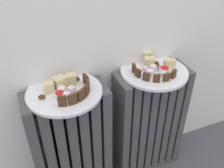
{
  "coord_description": "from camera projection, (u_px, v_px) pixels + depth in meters",
  "views": [
    {
      "loc": [
        -0.32,
        -0.49,
        1.14
      ],
      "look_at": [
        0.0,
        0.28,
        0.57
      ],
      "focal_mm": 39.78,
      "sensor_mm": 36.0,
      "label": 1
    }
  ],
  "objects": [
    {
      "name": "dark_cake_slice_right_5",
      "position": [
        174.0,
        74.0,
        1.0
      ],
      "size": [
        0.03,
        0.02,
        0.03
      ],
      "primitive_type": "cube",
      "rotation": [
        0.0,
        0.0,
        0.49
      ],
      "color": "#472B19",
      "rests_on": "plate_right"
    },
    {
      "name": "dark_cake_slice_right_4",
      "position": [
        167.0,
        77.0,
        0.98
      ],
      "size": [
        0.03,
        0.01,
        0.03
      ],
      "primitive_type": "cube",
      "rotation": [
        0.0,
        0.0,
        0.02
      ],
      "color": "#472B19",
      "rests_on": "plate_right"
    },
    {
      "name": "plate_right",
      "position": [
        154.0,
        72.0,
        1.06
      ],
      "size": [
        0.29,
        0.29,
        0.01
      ],
      "primitive_type": "cylinder",
      "color": "white",
      "rests_on": "radiator_right"
    },
    {
      "name": "marble_cake_slice_right_2",
      "position": [
        147.0,
        57.0,
        1.11
      ],
      "size": [
        0.04,
        0.03,
        0.05
      ],
      "primitive_type": "cube",
      "rotation": [
        0.0,
        0.0,
        0.09
      ],
      "color": "beige",
      "rests_on": "plate_right"
    },
    {
      "name": "dark_cake_slice_left_4",
      "position": [
        88.0,
        85.0,
        0.93
      ],
      "size": [
        0.02,
        0.03,
        0.04
      ],
      "primitive_type": "cube",
      "rotation": [
        0.0,
        0.0,
        1.3
      ],
      "color": "#472B19",
      "rests_on": "plate_left"
    },
    {
      "name": "dark_cake_slice_right_3",
      "position": [
        157.0,
        78.0,
        0.97
      ],
      "size": [
        0.03,
        0.02,
        0.03
      ],
      "primitive_type": "cube",
      "rotation": [
        0.0,
        0.0,
        -0.44
      ],
      "color": "#472B19",
      "rests_on": "plate_right"
    },
    {
      "name": "turkish_delight_left_2",
      "position": [
        72.0,
        90.0,
        0.92
      ],
      "size": [
        0.03,
        0.03,
        0.02
      ],
      "primitive_type": "cube",
      "rotation": [
        0.0,
        0.0,
        0.59
      ],
      "color": "white",
      "rests_on": "plate_left"
    },
    {
      "name": "medjool_date_right_0",
      "position": [
        160.0,
        67.0,
        1.07
      ],
      "size": [
        0.03,
        0.03,
        0.01
      ],
      "primitive_type": "ellipsoid",
      "rotation": [
        0.0,
        0.0,
        1.11
      ],
      "color": "#4C2814",
      "rests_on": "plate_right"
    },
    {
      "name": "marble_cake_slice_right_0",
      "position": [
        149.0,
        62.0,
        1.07
      ],
      "size": [
        0.05,
        0.04,
        0.04
      ],
      "primitive_type": "cube",
      "rotation": [
        0.0,
        0.0,
        -0.29
      ],
      "color": "beige",
      "rests_on": "plate_right"
    },
    {
      "name": "turkish_delight_left_0",
      "position": [
        67.0,
        96.0,
        0.89
      ],
      "size": [
        0.03,
        0.03,
        0.02
      ],
      "primitive_type": "cube",
      "rotation": [
        0.0,
        0.0,
        1.45
      ],
      "color": "white",
      "rests_on": "plate_left"
    },
    {
      "name": "jam_bowl_left",
      "position": [
        60.0,
        95.0,
        0.89
      ],
      "size": [
        0.04,
        0.04,
        0.02
      ],
      "color": "white",
      "rests_on": "plate_left"
    },
    {
      "name": "marble_cake_slice_left_2",
      "position": [
        60.0,
        83.0,
        0.94
      ],
      "size": [
        0.05,
        0.05,
        0.05
      ],
      "primitive_type": "cube",
      "rotation": [
        0.0,
        0.0,
        0.37
      ],
      "color": "beige",
      "rests_on": "plate_left"
    },
    {
      "name": "jam_bowl_right",
      "position": [
        164.0,
        70.0,
        1.04
      ],
      "size": [
        0.04,
        0.04,
        0.02
      ],
      "color": "white",
      "rests_on": "plate_right"
    },
    {
      "name": "medjool_date_left_1",
      "position": [
        56.0,
        78.0,
        0.99
      ],
      "size": [
        0.03,
        0.03,
        0.02
      ],
      "primitive_type": "ellipsoid",
      "rotation": [
        0.0,
        0.0,
        0.86
      ],
      "color": "#4C2814",
      "rests_on": "plate_left"
    },
    {
      "name": "plate_left",
      "position": [
        64.0,
        92.0,
        0.94
      ],
      "size": [
        0.29,
        0.29,
        0.01
      ],
      "primitive_type": "cylinder",
      "color": "white",
      "rests_on": "radiator_left"
    },
    {
      "name": "turkish_delight_right_0",
      "position": [
        153.0,
        68.0,
        1.05
      ],
      "size": [
        0.04,
        0.04,
        0.03
      ],
      "primitive_type": "cube",
      "rotation": [
        0.0,
        0.0,
        0.68
      ],
      "color": "white",
      "rests_on": "plate_right"
    },
    {
      "name": "marble_cake_slice_left_1",
      "position": [
        49.0,
        87.0,
        0.92
      ],
      "size": [
        0.04,
        0.04,
        0.04
      ],
      "primitive_type": "cube",
      "rotation": [
        0.0,
        0.0,
        -0.07
      ],
      "color": "beige",
      "rests_on": "plate_left"
    },
    {
      "name": "medjool_date_right_1",
      "position": [
        157.0,
        63.0,
        1.09
      ],
      "size": [
        0.02,
        0.03,
        0.02
      ],
      "primitive_type": "ellipsoid",
      "rotation": [
        0.0,
        0.0,
        1.6
      ],
      "color": "#4C2814",
      "rests_on": "plate_right"
    },
    {
      "name": "dark_cake_slice_left_0",
      "position": [
        62.0,
        101.0,
        0.85
      ],
      "size": [
        0.03,
        0.02,
        0.04
      ],
      "primitive_type": "cube",
      "rotation": [
        0.0,
        0.0,
        -0.28
      ],
      "color": "#472B19",
      "rests_on": "plate_left"
    },
    {
      "name": "medjool_date_left_2",
      "position": [
        42.0,
        97.0,
        0.89
      ],
      "size": [
        0.03,
        0.03,
        0.02
      ],
      "primitive_type": "ellipsoid",
      "rotation": [
        0.0,
        0.0,
        2.92
      ],
      "color": "#4C2814",
      "rests_on": "plate_left"
    },
    {
      "name": "radiator_right",
      "position": [
        148.0,
        123.0,
        1.23
      ],
      "size": [
        0.35,
        0.14,
        0.58
      ],
      "color": "#47474C",
      "rests_on": "ground_plane"
    },
    {
      "name": "turkish_delight_right_3",
      "position": [
        163.0,
        74.0,
        1.01
      ],
      "size": [
        0.03,
        0.03,
        0.02
      ],
      "primitive_type": "cube",
      "rotation": [
        0.0,
        0.0,
        0.59
      ],
      "color": "white",
      "rests_on": "plate_right"
    },
    {
      "name": "dark_cake_slice_left_1",
      "position": [
        73.0,
        99.0,
        0.86
      ],
      "size": [
        0.03,
        0.02,
        0.04
      ],
      "primitive_type": "cube",
      "rotation": [
        0.0,
        0.0,
        0.11
      ],
      "color": "#472B19",
      "rests_on": "plate_left"
    },
    {
      "name": "dark_cake_slice_left_3",
      "position": [
        86.0,
        90.0,
        0.9
      ],
      "size": [
        0.03,
        0.03,
        0.04
      ],
      "primitive_type": "cube",
      "rotation": [
        0.0,
        0.0,
        0.91
      ],
      "color": "#472B19",
      "rests_on": "plate_left"
    },
    {
      "name": "medjool_date_left_0",
      "position": [
        77.0,
        79.0,
        0.99
      ],
      "size": [
        0.03,
        0.02,
        0.02
      ],
      "primitive_type": "ellipsoid",
      "rotation": [
        0.0,
        0.0,
        2.62
      ],
      "color": "#4C2814",
      "rests_on": "plate_left"
    },
    {
      "name": "dark_cake_slice_right_0",
      "position": [
        134.0,
        68.0,
        1.04
      ],
      "size": [
        0.02,
        0.03,
        0.03
      ],
      "primitive_type": "cube",
      "rotation": [
        0.0,
        0.0,
        -1.84
      ],
      "color": "#472B19",
      "rests_on": "plate_right"
    },
    {
      "name": "dark_cake_slice_right_1",
      "position": [
        138.0,
        73.0,
        1.01
      ],
      "size": [
        0.02,
        0.03,
        0.03
      ],
      "primitive_type": "cube",
      "rotation": [
        0.0,
        0.0,
        -1.38
      ],
      "color": "#472B19",
      "rests_on": "plate_right"
    },
    {
      "name": "turkish_delight_left_1",
      "position": [
        62.0,
        90.0,
        0.92
      ],
      "size": [
        0.04,
        0.04,
        0.03
      ],
      "primitive_type": "cube",
      "rotation": [
        0.0,
        0.0,
        0.95
      ],
      "color": "white",
      "rests_on": "plate_left"
    },
    {
      "name": "dark_cake_slice_right_2",
      "position": [
        146.0,
        77.0,
        0.98
      ],
      "size": [
        0.03,
        0.03,
        0.03
      ],
      "primitive_type": "cube",
      "rotation": [
        0.0,
        0.0,
        -0.91
      ],
      "color": "#472B19",
      "rests_on": "plate_right"
    },
    {
      "name": "radiator_left",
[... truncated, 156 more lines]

